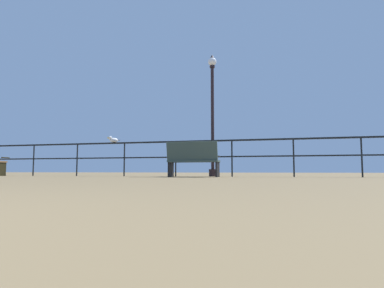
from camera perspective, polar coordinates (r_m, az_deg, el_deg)
name	(u,v)px	position (r m, az deg, el deg)	size (l,w,h in m)	color
pier_railing	(203,150)	(9.62, 2.02, -1.07)	(22.66, 0.05, 1.10)	black
bench_near_left	(193,158)	(8.86, 0.15, -2.58)	(1.44, 0.65, 0.98)	#354741
lamppost_center	(212,109)	(10.00, 3.69, 6.23)	(0.27, 0.27, 3.85)	black
seagull_on_rail	(113,140)	(10.70, -13.96, 0.77)	(0.34, 0.35, 0.21)	silver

